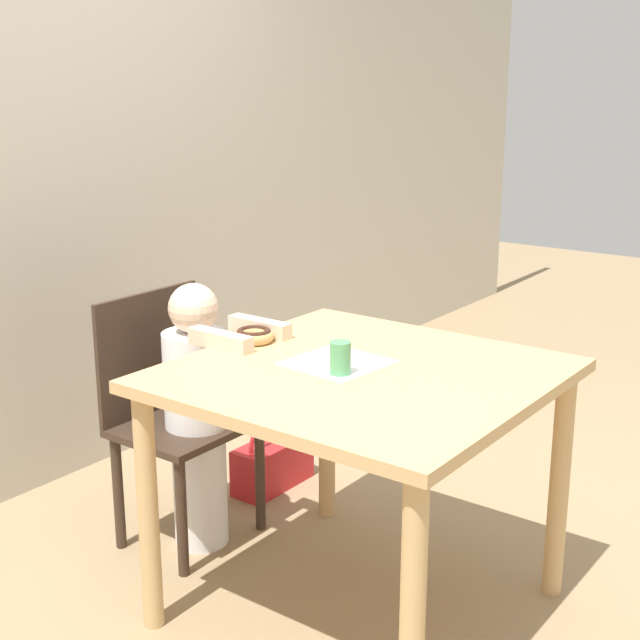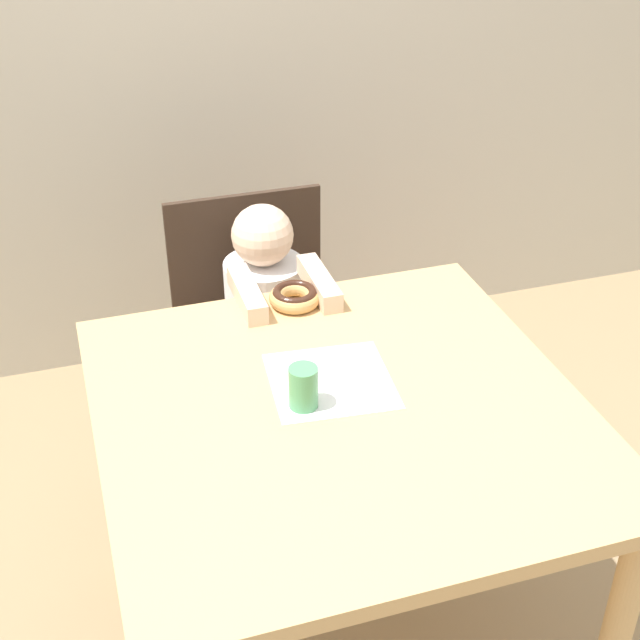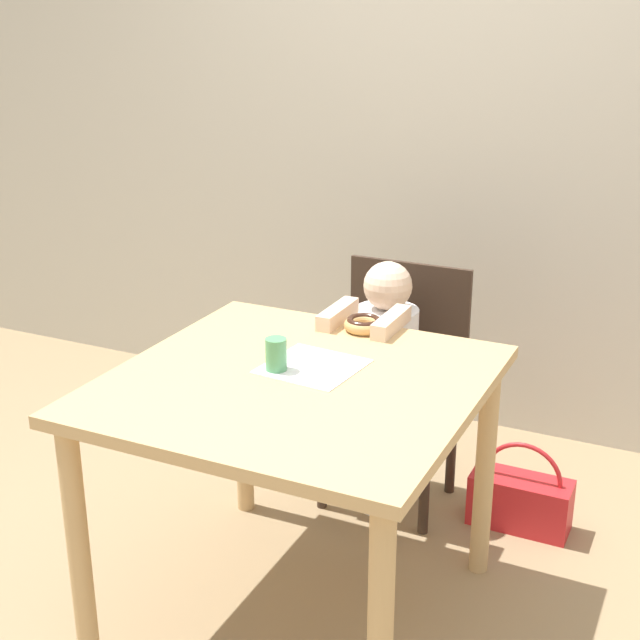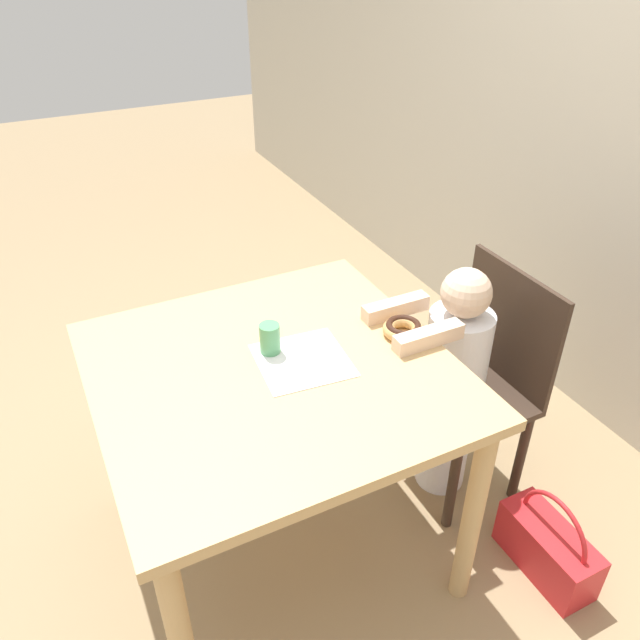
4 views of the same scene
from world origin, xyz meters
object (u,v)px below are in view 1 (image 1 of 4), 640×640
(chair, at_px, (175,412))
(cup, at_px, (340,358))
(child_figure, at_px, (199,414))
(handbag, at_px, (273,462))
(donut, at_px, (254,335))

(chair, distance_m, cup, 0.83)
(child_figure, xyz_separation_m, handbag, (0.48, 0.08, -0.37))
(child_figure, bearing_deg, handbag, 9.96)
(chair, xyz_separation_m, child_figure, (-0.00, -0.11, 0.02))
(chair, bearing_deg, donut, -87.24)
(child_figure, xyz_separation_m, cup, (-0.08, -0.63, 0.33))
(chair, relative_size, cup, 9.07)
(chair, relative_size, handbag, 2.50)
(chair, relative_size, donut, 6.85)
(chair, distance_m, handbag, 0.59)
(donut, relative_size, handbag, 0.36)
(child_figure, height_order, handbag, child_figure)
(child_figure, distance_m, cup, 0.72)
(donut, bearing_deg, cup, -103.70)
(donut, bearing_deg, child_figure, 94.09)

